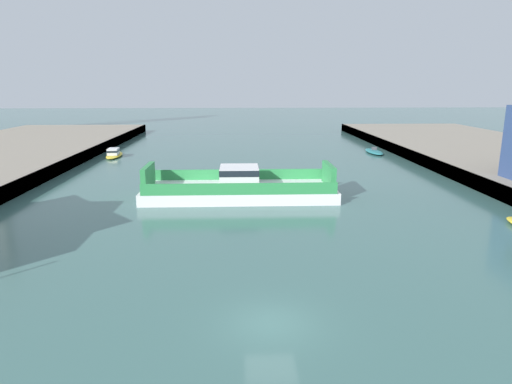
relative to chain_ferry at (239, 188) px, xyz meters
The scene contains 4 objects.
ground_plane 24.44m from the chain_ferry, 86.66° to the right, with size 400.00×400.00×0.00m, color #3D6660.
chain_ferry is the anchor object (origin of this frame).
moored_boat_mid_left 36.27m from the chain_ferry, 52.34° to the left, with size 2.18×6.80×1.03m.
moored_boat_mid_right 32.93m from the chain_ferry, 126.19° to the left, with size 2.71×7.38×1.35m.
Camera 1 is at (-1.46, -19.08, 10.99)m, focal length 31.49 mm.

